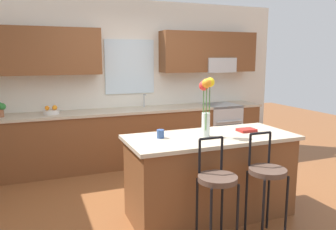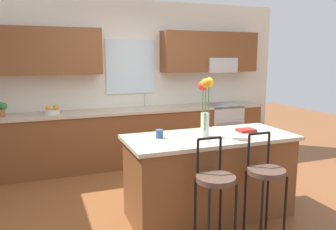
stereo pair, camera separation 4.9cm
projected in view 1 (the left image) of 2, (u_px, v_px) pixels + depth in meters
ground_plane at (175, 203)px, 4.11m from camera, size 14.00×14.00×0.00m
back_wall_assembly at (132, 72)px, 5.68m from camera, size 5.60×0.50×2.70m
counter_run at (136, 136)px, 5.59m from camera, size 4.56×0.64×0.92m
sink_faucet at (144, 99)px, 5.69m from camera, size 0.02×0.13×0.23m
oven_range at (220, 129)px, 6.14m from camera, size 0.60×0.64×0.92m
kitchen_island at (210, 175)px, 3.74m from camera, size 1.86×0.83×0.92m
bar_stool_near at (217, 184)px, 3.04m from camera, size 0.36×0.36×1.04m
bar_stool_middle at (267, 176)px, 3.24m from camera, size 0.36×0.36×1.04m
flower_vase at (206, 101)px, 3.55m from camera, size 0.16×0.17×0.63m
mug_ceramic at (160, 134)px, 3.55m from camera, size 0.08×0.08×0.09m
cookbook at (246, 130)px, 3.87m from camera, size 0.20×0.15×0.03m
fruit_bowl_oranges at (51, 111)px, 5.03m from camera, size 0.24×0.24×0.13m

